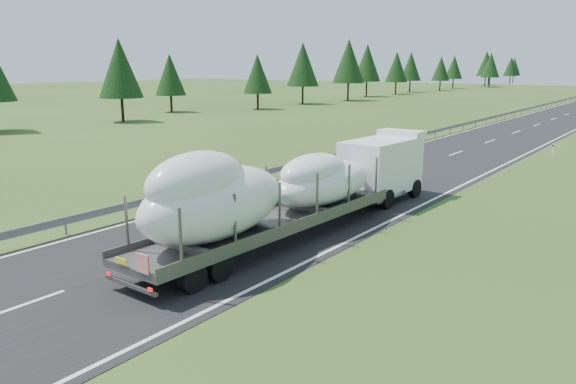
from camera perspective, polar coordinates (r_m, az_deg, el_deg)
The scene contains 4 objects.
ground at distance 23.49m, azimuth -6.21°, elevation -4.27°, with size 400.00×400.00×0.00m, color #2D4818.
guardrail at distance 118.45m, azimuth 26.36°, elevation 8.42°, with size 0.10×400.00×0.76m.
tree_line_left at distance 124.84m, azimuth 7.71°, elevation 12.62°, with size 14.33×259.14×11.93m.
boat_truck at distance 22.78m, azimuth 0.93°, elevation 0.70°, with size 3.08×18.61×4.14m.
Camera 1 is at (15.20, -16.56, 6.84)m, focal length 35.00 mm.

